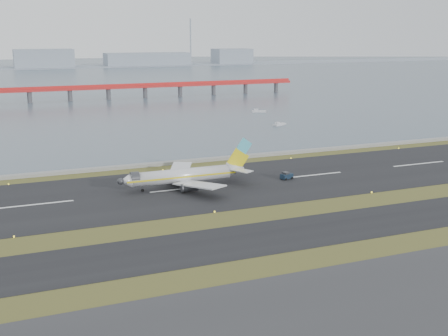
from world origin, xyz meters
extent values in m
plane|color=#394518|center=(0.00, 0.00, 0.00)|extent=(1000.00, 1000.00, 0.00)
cube|color=black|center=(0.00, -12.00, 0.05)|extent=(1000.00, 18.00, 0.10)
cube|color=black|center=(0.00, 30.00, 0.05)|extent=(1000.00, 45.00, 0.10)
cube|color=gray|center=(0.00, 60.00, 0.50)|extent=(1000.00, 2.50, 1.00)
cube|color=#455362|center=(0.00, 460.00, 0.00)|extent=(1400.00, 800.00, 1.30)
cube|color=red|center=(20.00, 250.00, 7.50)|extent=(260.00, 5.00, 1.60)
cube|color=red|center=(20.00, 250.00, 9.00)|extent=(260.00, 0.40, 1.40)
cylinder|color=#4C4C51|center=(20.00, 250.00, 3.00)|extent=(2.80, 2.80, 7.00)
cylinder|color=#4C4C51|center=(116.00, 250.00, 3.00)|extent=(2.80, 2.80, 7.00)
cube|color=#8B96A4|center=(0.00, 620.00, 0.00)|extent=(1400.00, 80.00, 1.00)
cube|color=#8B96A4|center=(10.00, 620.00, 11.00)|extent=(70.00, 35.00, 22.00)
cube|color=#8B96A4|center=(140.00, 620.00, 8.00)|extent=(110.00, 35.00, 16.00)
cube|color=#8B96A4|center=(260.00, 620.00, 10.00)|extent=(50.00, 35.00, 20.00)
cylinder|color=#8B96A4|center=(200.00, 620.00, 30.00)|extent=(1.80, 1.80, 60.00)
cylinder|color=silver|center=(-0.62, 31.54, 3.50)|extent=(28.00, 3.80, 3.80)
cone|color=silver|center=(-16.22, 31.54, 3.50)|extent=(3.20, 3.80, 3.80)
cone|color=silver|center=(15.58, 31.54, 3.80)|extent=(5.00, 3.80, 3.80)
cube|color=yellow|center=(-0.62, 29.62, 3.50)|extent=(31.00, 0.06, 0.45)
cube|color=yellow|center=(-0.62, 33.46, 3.50)|extent=(31.00, 0.06, 0.45)
cube|color=silver|center=(1.58, 23.04, 2.80)|extent=(11.31, 15.89, 1.66)
cube|color=silver|center=(1.58, 40.04, 2.80)|extent=(11.31, 15.89, 1.66)
cylinder|color=#343539|center=(-0.12, 25.54, 1.60)|extent=(4.20, 2.10, 2.10)
cylinder|color=#343539|center=(-0.12, 37.54, 1.60)|extent=(4.20, 2.10, 2.10)
cube|color=yellow|center=(16.38, 31.54, 6.70)|extent=(6.80, 0.35, 6.85)
cube|color=#4AB8D3|center=(18.28, 31.54, 10.40)|extent=(4.85, 0.37, 4.90)
cube|color=silver|center=(15.88, 27.74, 4.30)|extent=(5.64, 6.80, 0.22)
cube|color=silver|center=(15.88, 35.34, 4.30)|extent=(5.64, 6.80, 0.22)
cylinder|color=black|center=(-11.62, 31.54, 0.45)|extent=(0.80, 0.28, 0.80)
cylinder|color=black|center=(0.88, 28.74, 0.55)|extent=(1.00, 0.38, 1.00)
cylinder|color=black|center=(0.88, 34.34, 0.55)|extent=(1.00, 0.38, 1.00)
cube|color=#122132|center=(30.69, 28.80, 1.01)|extent=(4.03, 2.99, 1.35)
cube|color=#343539|center=(30.27, 28.66, 1.91)|extent=(2.00, 2.07, 0.79)
cylinder|color=black|center=(29.78, 27.57, 0.39)|extent=(0.85, 0.55, 0.79)
cylinder|color=black|center=(29.25, 29.29, 0.39)|extent=(0.85, 0.55, 0.79)
cylinder|color=black|center=(32.14, 28.30, 0.39)|extent=(0.85, 0.55, 0.79)
cylinder|color=black|center=(31.61, 30.02, 0.39)|extent=(0.85, 0.55, 0.79)
cube|color=silver|center=(74.06, 117.08, 0.41)|extent=(7.42, 5.02, 0.92)
cube|color=silver|center=(72.67, 116.44, 1.22)|extent=(2.53, 2.33, 0.92)
cube|color=silver|center=(84.10, 160.29, 0.43)|extent=(7.85, 4.87, 0.96)
cube|color=silver|center=(82.59, 160.86, 1.29)|extent=(2.61, 2.36, 0.96)
camera|label=1|loc=(-45.37, -111.58, 41.80)|focal=45.00mm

